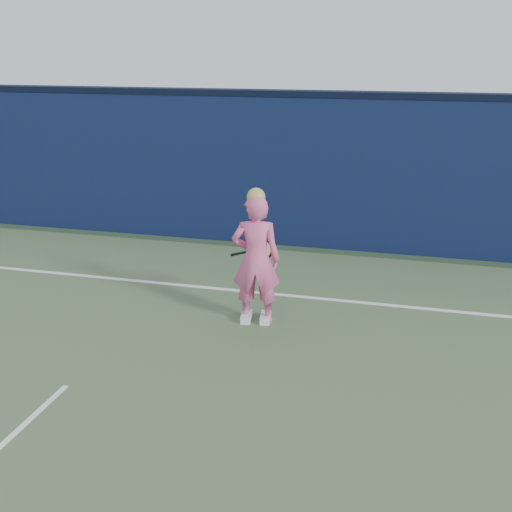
# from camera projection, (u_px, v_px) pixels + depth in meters

# --- Properties ---
(ground) EXTENTS (80.00, 80.00, 0.00)m
(ground) POSITION_uv_depth(u_px,v_px,m) (5.00, 443.00, 5.58)
(ground) COLOR #2F492D
(ground) RESTS_ON ground
(backstop_wall) EXTENTS (24.00, 0.40, 2.50)m
(backstop_wall) POSITION_uv_depth(u_px,v_px,m) (226.00, 169.00, 11.16)
(backstop_wall) COLOR #0C1A38
(backstop_wall) RESTS_ON ground
(wall_cap) EXTENTS (24.00, 0.42, 0.10)m
(wall_cap) POSITION_uv_depth(u_px,v_px,m) (225.00, 92.00, 10.75)
(wall_cap) COLOR black
(wall_cap) RESTS_ON backstop_wall
(player) EXTENTS (0.64, 0.47, 1.71)m
(player) POSITION_uv_depth(u_px,v_px,m) (256.00, 259.00, 7.79)
(player) COLOR #E95A92
(player) RESTS_ON ground
(racket) EXTENTS (0.57, 0.13, 0.31)m
(racket) POSITION_uv_depth(u_px,v_px,m) (259.00, 250.00, 8.19)
(racket) COLOR black
(racket) RESTS_ON ground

